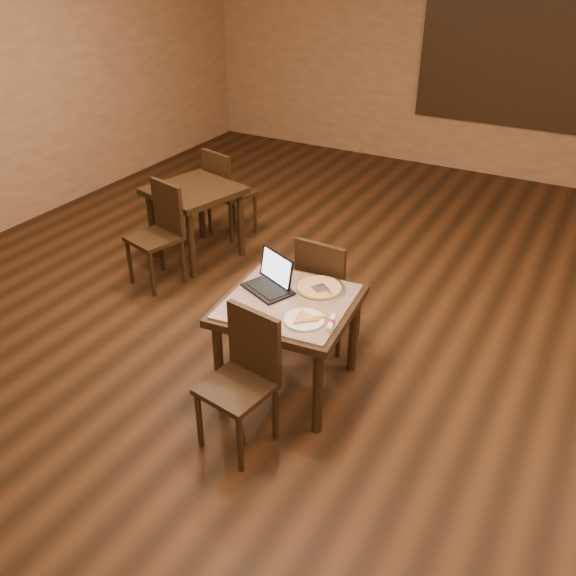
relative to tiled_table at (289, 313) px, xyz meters
The scene contains 16 objects.
ground 0.90m from the tiled_table, 116.41° to the left, with size 10.00×10.00×0.00m, color black.
wall_back 5.62m from the tiled_table, 92.80° to the left, with size 8.00×0.02×3.00m, color #926A4A.
mural 5.58m from the tiled_table, 87.62° to the left, with size 2.34×0.05×1.64m.
tiled_table is the anchor object (origin of this frame).
chair_main_near 0.63m from the tiled_table, 88.79° to the right, with size 0.48×0.48×0.97m.
chair_main_far 0.62m from the tiled_table, 90.29° to the left, with size 0.44×0.44×0.99m.
laptop 0.28m from the tiled_table, 151.82° to the left, with size 0.43×0.41×0.24m.
plate 0.31m from the tiled_table, 39.29° to the right, with size 0.28×0.28×0.02m, color white.
pizza_slice 0.31m from the tiled_table, 39.29° to the right, with size 0.21×0.21×0.02m, color beige, non-canonical shape.
pizza_pan 0.29m from the tiled_table, 63.43° to the left, with size 0.40×0.40×0.01m, color silver.
pizza_whole 0.29m from the tiled_table, 63.43° to the left, with size 0.33×0.33×0.02m.
spatula 0.29m from the tiled_table, 57.53° to the left, with size 0.11×0.26×0.01m, color silver.
napkin_roll 0.44m from the tiled_table, 19.29° to the right, with size 0.09×0.18×0.04m.
other_table_b 2.38m from the tiled_table, 143.11° to the left, with size 1.00×1.00×0.77m.
other_table_b_chair_near 2.06m from the tiled_table, 155.83° to the left, with size 0.53×0.53×1.00m.
other_table_b_chair_far 2.79m from the tiled_table, 133.73° to the left, with size 0.53×0.53×1.00m.
Camera 1 is at (2.06, -3.77, 3.03)m, focal length 38.00 mm.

